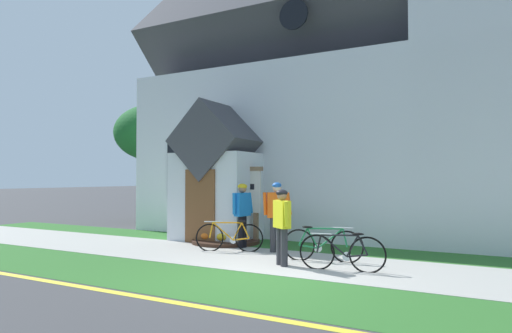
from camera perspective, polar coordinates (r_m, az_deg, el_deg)
The scene contains 15 objects.
ground at distance 11.98m, azimuth 9.35°, elevation -10.40°, with size 140.00×140.00×0.00m, color #3D3D3F.
sidewalk_slab at distance 10.36m, azimuth -1.41°, elevation -11.80°, with size 32.00×2.73×0.01m, color #A8A59E.
grass_verge at distance 8.35m, azimuth -9.93°, elevation -14.29°, with size 32.00×2.16×0.01m, color #2D6628.
church_lawn at distance 12.25m, azimuth 3.60°, elevation -10.20°, with size 24.00×1.56×0.01m, color #2D6628.
curb_paint_stripe at distance 7.45m, azimuth -15.99°, elevation -15.85°, with size 28.00×0.16×0.01m, color yellow.
church_building at distance 16.53m, azimuth 11.75°, elevation 9.44°, with size 12.80×10.04×14.24m.
church_sign at distance 12.84m, azimuth -3.02°, elevation -3.40°, with size 1.92×0.15×2.18m.
flower_bed at distance 12.63m, azimuth -4.02°, elevation -9.50°, with size 1.94×1.94×0.34m.
bicycle_blue at distance 9.94m, azimuth 8.66°, elevation -10.06°, with size 1.75×0.42×0.80m.
bicycle_white at distance 11.16m, azimuth -3.48°, elevation -9.15°, with size 1.60×0.69×0.80m.
bicycle_silver at distance 9.02m, azimuth 11.20°, elevation -10.93°, with size 1.71×0.30×0.79m.
cyclist_in_blue_jersey at distance 10.95m, azimuth 2.75°, elevation -5.81°, with size 0.64×0.44×1.75m.
cyclist_in_red_jersey at distance 11.63m, azimuth -1.79°, elevation -5.70°, with size 0.31×0.71×1.71m.
cyclist_in_green_jersey at distance 9.29m, azimuth 3.41°, elevation -7.19°, with size 0.48×0.53×1.61m.
yard_deciduous_tree at distance 19.27m, azimuth -13.12°, elevation 4.23°, with size 3.39×3.39×5.00m.
Camera 1 is at (3.78, -7.21, 1.85)m, focal length 30.61 mm.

